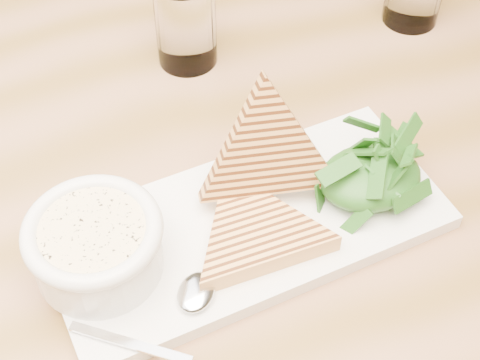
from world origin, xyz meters
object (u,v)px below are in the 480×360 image
object	(u,v)px
soup_bowl	(97,251)
glass_near	(186,22)
table_top	(301,210)
platter	(247,226)

from	to	relation	value
soup_bowl	glass_near	bearing A→B (deg)	59.10
table_top	glass_near	xyz separation A→B (m)	(-0.05, 0.23, 0.07)
platter	glass_near	size ratio (longest dim) A/B	3.50
platter	soup_bowl	distance (m)	0.14
platter	soup_bowl	bearing A→B (deg)	-178.36
soup_bowl	glass_near	distance (m)	0.30
table_top	platter	distance (m)	0.07
table_top	glass_near	distance (m)	0.24
glass_near	soup_bowl	bearing A→B (deg)	-120.90
soup_bowl	table_top	bearing A→B (deg)	7.44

